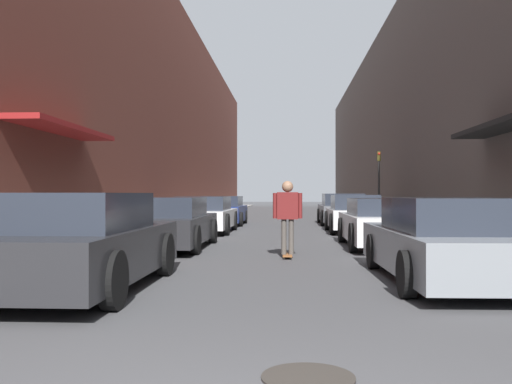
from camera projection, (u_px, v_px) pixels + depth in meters
ground at (283, 222)px, 27.06m from camera, size 135.30×135.30×0.00m
curb_strip_left at (206, 216)px, 33.46m from camera, size 1.80×61.50×0.12m
curb_strip_right at (364, 216)px, 32.94m from camera, size 1.80×61.50×0.12m
building_row_left at (157, 119)px, 33.63m from camera, size 4.90×61.50×11.61m
building_row_right at (415, 124)px, 32.79m from camera, size 4.90×61.50×10.80m
parked_car_left_0 at (80, 243)px, 8.08m from camera, size 2.00×4.59×1.38m
parked_car_left_1 at (170, 223)px, 14.21m from camera, size 1.94×4.80×1.28m
parked_car_left_2 at (205, 215)px, 19.95m from camera, size 2.00×4.45×1.27m
parked_car_left_3 at (223, 211)px, 24.89m from camera, size 1.93×3.97×1.26m
parked_car_right_0 at (447, 242)px, 8.80m from camera, size 1.98×4.78×1.31m
parked_car_right_1 at (383, 223)px, 14.50m from camera, size 1.98×4.55×1.25m
parked_car_right_2 at (354, 214)px, 20.07m from camera, size 1.88×4.08×1.33m
parked_car_right_3 at (342, 210)px, 25.24m from camera, size 2.05×4.56×1.37m
skateboarder at (288, 211)px, 12.13m from camera, size 0.63×0.78×1.64m
manhole_cover at (308, 377)px, 4.21m from camera, size 0.70×0.70×0.02m
traffic_light at (379, 177)px, 26.49m from camera, size 0.16×0.22×3.22m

